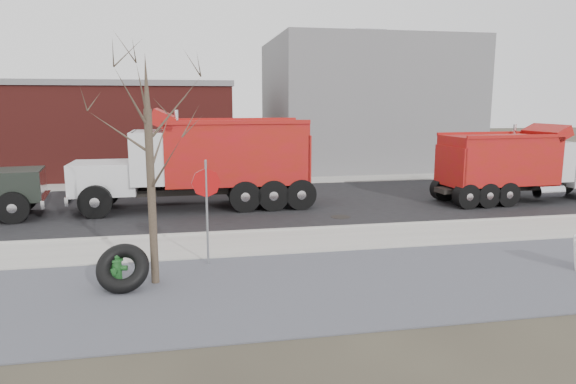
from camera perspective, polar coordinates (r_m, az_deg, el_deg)
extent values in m
plane|color=#383328|center=(15.09, -1.63, -5.99)|extent=(120.00, 120.00, 0.00)
cube|color=slate|center=(11.81, 1.19, -10.52)|extent=(60.00, 5.00, 0.03)
cube|color=#9E9B93|center=(15.31, -1.78, -5.62)|extent=(60.00, 2.50, 0.06)
cube|color=#9E9B93|center=(16.55, -2.51, -4.35)|extent=(60.00, 0.15, 0.11)
cube|color=black|center=(21.15, -4.42, -1.32)|extent=(60.00, 9.40, 0.02)
cube|color=#9E9B93|center=(26.73, -5.84, 1.08)|extent=(60.00, 2.00, 0.06)
cube|color=slate|center=(34.25, 8.46, 9.64)|extent=(12.00, 10.00, 8.00)
cube|color=maroon|center=(32.27, -24.86, 6.15)|extent=(20.00, 8.00, 5.00)
cube|color=slate|center=(32.25, -25.21, 10.85)|extent=(20.20, 8.20, 0.30)
cylinder|color=#382D23|center=(11.94, -14.91, -0.74)|extent=(0.18, 0.18, 4.00)
cone|color=#382D23|center=(11.75, -15.49, 11.82)|extent=(0.14, 0.14, 1.20)
cylinder|color=#2B6C29|center=(12.45, -18.44, -9.86)|extent=(0.48, 0.48, 0.07)
cylinder|color=#2B6C29|center=(12.35, -18.53, -8.44)|extent=(0.25, 0.25, 0.65)
cylinder|color=#2B6C29|center=(12.26, -18.60, -7.14)|extent=(0.33, 0.33, 0.05)
sphere|color=#2B6C29|center=(12.23, -18.63, -6.65)|extent=(0.26, 0.26, 0.26)
cylinder|color=#2B6C29|center=(12.20, -18.66, -6.17)|extent=(0.05, 0.05, 0.07)
cylinder|color=#2B6C29|center=(12.38, -19.37, -7.97)|extent=(0.15, 0.14, 0.12)
cylinder|color=#2B6C29|center=(12.26, -17.73, -8.04)|extent=(0.15, 0.14, 0.12)
cylinder|color=#2B6C29|center=(12.16, -18.82, -8.37)|extent=(0.18, 0.16, 0.16)
torus|color=black|center=(12.07, -17.89, -8.06)|extent=(1.25, 1.09, 1.10)
cylinder|color=gray|center=(13.20, -8.99, -2.33)|extent=(0.06, 0.06, 2.73)
cylinder|color=#A90C0D|center=(13.06, -9.09, 1.01)|extent=(0.74, 0.12, 0.74)
cube|color=black|center=(23.74, 24.40, 0.52)|extent=(7.68, 1.23, 0.20)
cube|color=silver|center=(24.25, 26.49, 3.20)|extent=(1.55, 2.14, 1.61)
cube|color=black|center=(24.71, 27.89, 4.24)|extent=(0.15, 1.79, 0.72)
cube|color=#9F0D15|center=(22.88, 22.34, 3.37)|extent=(4.59, 2.40, 1.97)
cylinder|color=silver|center=(24.33, 23.74, 4.37)|extent=(0.13, 0.13, 2.15)
cylinder|color=black|center=(26.51, 28.37, 0.90)|extent=(1.00, 0.33, 0.98)
cylinder|color=black|center=(23.13, 18.73, 0.41)|extent=(1.00, 0.33, 0.98)
cylinder|color=black|center=(21.74, 21.18, -0.32)|extent=(1.00, 0.33, 0.98)
cube|color=black|center=(20.49, -9.71, 0.20)|extent=(8.86, 1.01, 0.24)
cube|color=silver|center=(20.61, -19.69, 1.52)|extent=(2.40, 2.13, 1.19)
cube|color=silver|center=(20.80, -22.61, 1.40)|extent=(0.07, 1.90, 1.08)
cube|color=silver|center=(20.33, -14.51, 3.83)|extent=(1.75, 2.50, 1.95)
cube|color=black|center=(20.34, -16.69, 5.26)|extent=(0.07, 2.17, 0.87)
cube|color=#9F0D15|center=(20.39, -5.86, 4.42)|extent=(5.44, 2.64, 2.38)
cylinder|color=silver|center=(19.23, -12.19, 5.04)|extent=(0.15, 0.15, 2.60)
cylinder|color=black|center=(19.62, -20.63, -1.04)|extent=(1.19, 0.33, 1.19)
cylinder|color=black|center=(21.89, -19.68, 0.12)|extent=(1.19, 0.33, 1.19)
cylinder|color=black|center=(19.75, -1.73, -0.32)|extent=(1.19, 0.33, 1.19)
cylinder|color=black|center=(21.78, -2.65, 0.64)|extent=(1.19, 0.33, 1.19)
cube|color=black|center=(20.94, -28.51, 0.71)|extent=(2.43, 2.22, 1.09)
cube|color=silver|center=(20.78, -25.61, 0.88)|extent=(0.30, 1.73, 0.99)
cylinder|color=black|center=(22.05, -27.42, -0.50)|extent=(1.12, 0.45, 1.09)
cylinder|color=black|center=(19.96, -28.28, -1.56)|extent=(1.12, 0.45, 1.09)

